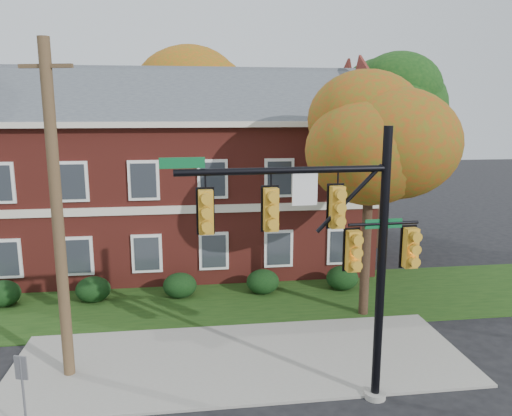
{
  "coord_description": "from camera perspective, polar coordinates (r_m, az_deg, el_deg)",
  "views": [
    {
      "loc": [
        -1.49,
        -13.31,
        7.72
      ],
      "look_at": [
        0.71,
        3.0,
        4.47
      ],
      "focal_mm": 35.0,
      "sensor_mm": 36.0,
      "label": 1
    }
  ],
  "objects": [
    {
      "name": "apartment_building",
      "position": [
        25.41,
        -8.82,
        4.86
      ],
      "size": [
        18.8,
        8.8,
        9.74
      ],
      "color": "maroon",
      "rests_on": "ground"
    },
    {
      "name": "sidewalk",
      "position": [
        16.31,
        -1.6,
        -16.94
      ],
      "size": [
        14.0,
        5.0,
        0.08
      ],
      "primitive_type": "cube",
      "color": "gray",
      "rests_on": "ground"
    },
    {
      "name": "ground",
      "position": [
        15.46,
        -1.18,
        -18.8
      ],
      "size": [
        120.0,
        120.0,
        0.0
      ],
      "primitive_type": "plane",
      "color": "black",
      "rests_on": "ground"
    },
    {
      "name": "hedge_far_right",
      "position": [
        22.23,
        9.82,
        -7.89
      ],
      "size": [
        1.4,
        1.26,
        1.05
      ],
      "primitive_type": "ellipsoid",
      "color": "black",
      "rests_on": "ground"
    },
    {
      "name": "utility_pole",
      "position": [
        14.85,
        -21.76,
        -0.72
      ],
      "size": [
        1.47,
        0.49,
        9.59
      ],
      "rotation": [
        0.0,
        0.0,
        -0.26
      ],
      "color": "brown",
      "rests_on": "ground"
    },
    {
      "name": "sign_post",
      "position": [
        13.54,
        -25.14,
        -17.63
      ],
      "size": [
        0.3,
        0.12,
        2.11
      ],
      "rotation": [
        0.0,
        0.0,
        -0.28
      ],
      "color": "slate",
      "rests_on": "ground"
    },
    {
      "name": "hedge_left",
      "position": [
        21.64,
        -18.12,
        -8.84
      ],
      "size": [
        1.4,
        1.26,
        1.05
      ],
      "primitive_type": "ellipsoid",
      "color": "black",
      "rests_on": "ground"
    },
    {
      "name": "hedge_far_left",
      "position": [
        22.55,
        -27.0,
        -8.71
      ],
      "size": [
        1.4,
        1.26,
        1.05
      ],
      "primitive_type": "ellipsoid",
      "color": "black",
      "rests_on": "ground"
    },
    {
      "name": "hedge_right",
      "position": [
        21.47,
        0.78,
        -8.41
      ],
      "size": [
        1.4,
        1.26,
        1.05
      ],
      "primitive_type": "ellipsoid",
      "color": "black",
      "rests_on": "ground"
    },
    {
      "name": "traffic_signal",
      "position": [
        12.67,
        8.88,
        -3.44
      ],
      "size": [
        6.57,
        0.7,
        7.34
      ],
      "rotation": [
        0.0,
        0.0,
        0.05
      ],
      "color": "gray",
      "rests_on": "ground"
    },
    {
      "name": "grass_strip",
      "position": [
        20.84,
        -3.09,
        -10.54
      ],
      "size": [
        30.0,
        6.0,
        0.04
      ],
      "primitive_type": "cube",
      "color": "#193811",
      "rests_on": "ground"
    },
    {
      "name": "tree_near_right",
      "position": [
        18.47,
        13.77,
        7.59
      ],
      "size": [
        4.5,
        4.25,
        8.58
      ],
      "color": "black",
      "rests_on": "ground"
    },
    {
      "name": "hedge_center",
      "position": [
        21.27,
        -8.7,
        -8.74
      ],
      "size": [
        1.4,
        1.26,
        1.05
      ],
      "primitive_type": "ellipsoid",
      "color": "black",
      "rests_on": "ground"
    },
    {
      "name": "tree_right_rear",
      "position": [
        28.27,
        15.1,
        11.6
      ],
      "size": [
        6.3,
        5.95,
        10.62
      ],
      "color": "black",
      "rests_on": "ground"
    },
    {
      "name": "tree_far_rear",
      "position": [
        33.13,
        -6.41,
        13.04
      ],
      "size": [
        6.84,
        6.46,
        11.52
      ],
      "color": "black",
      "rests_on": "ground"
    }
  ]
}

